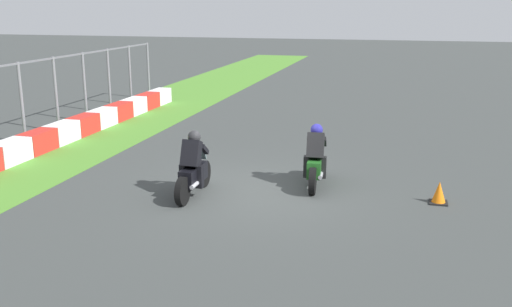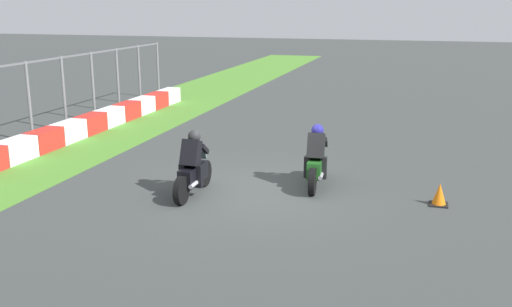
{
  "view_description": "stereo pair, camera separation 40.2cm",
  "coord_description": "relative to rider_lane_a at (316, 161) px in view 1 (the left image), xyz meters",
  "views": [
    {
      "loc": [
        -12.59,
        -3.23,
        4.3
      ],
      "look_at": [
        0.07,
        0.06,
        0.9
      ],
      "focal_mm": 40.61,
      "sensor_mm": 36.0,
      "label": 1
    },
    {
      "loc": [
        -12.49,
        -3.62,
        4.3
      ],
      "look_at": [
        0.07,
        0.06,
        0.9
      ],
      "focal_mm": 40.61,
      "sensor_mm": 36.0,
      "label": 2
    }
  ],
  "objects": [
    {
      "name": "rider_lane_b",
      "position": [
        -1.45,
        2.59,
        0.0
      ],
      "size": [
        2.04,
        0.54,
        1.51
      ],
      "rotation": [
        0.0,
        0.0,
        0.0
      ],
      "color": "black",
      "rests_on": "ground_plane"
    },
    {
      "name": "ground_plane",
      "position": [
        -0.79,
        1.23,
        -0.62
      ],
      "size": [
        120.0,
        120.0,
        0.0
      ],
      "primitive_type": "plane",
      "color": "#3B3F3E"
    },
    {
      "name": "traffic_cone",
      "position": [
        -0.59,
        -2.86,
        -0.4
      ],
      "size": [
        0.4,
        0.4,
        0.5
      ],
      "color": "black",
      "rests_on": "ground_plane"
    },
    {
      "name": "rider_lane_a",
      "position": [
        0.0,
        0.0,
        0.0
      ],
      "size": [
        2.04,
        0.55,
        1.51
      ],
      "rotation": [
        0.0,
        0.0,
        0.07
      ],
      "color": "black",
      "rests_on": "ground_plane"
    },
    {
      "name": "grass_verge",
      "position": [
        -0.79,
        8.29,
        -0.62
      ],
      "size": [
        72.0,
        4.35,
        0.02
      ],
      "primitive_type": "cube",
      "color": "#4E8A2E",
      "rests_on": "ground_plane"
    }
  ]
}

